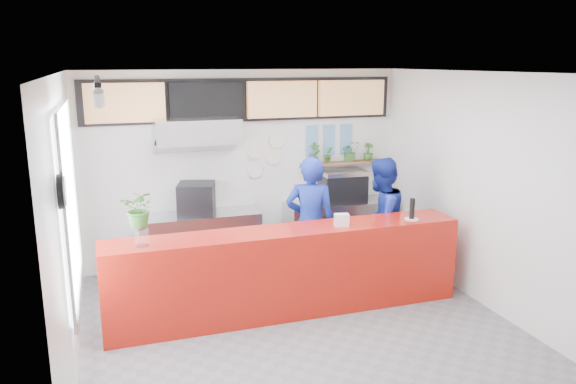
{
  "coord_description": "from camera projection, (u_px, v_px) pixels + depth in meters",
  "views": [
    {
      "loc": [
        -2.11,
        -5.88,
        3.13
      ],
      "look_at": [
        0.1,
        0.7,
        1.5
      ],
      "focal_mm": 35.0,
      "sensor_mm": 36.0,
      "label": 1
    }
  ],
  "objects": [
    {
      "name": "menu_board_mid_right",
      "position": [
        282.0,
        99.0,
        8.58
      ],
      "size": [
        1.1,
        0.1,
        0.55
      ],
      "primitive_type": "cube",
      "color": "tan",
      "rests_on": "wall_back"
    },
    {
      "name": "espresso_tray",
      "position": [
        343.0,
        172.0,
        8.98
      ],
      "size": [
        0.73,
        0.51,
        0.07
      ],
      "primitive_type": "cube",
      "rotation": [
        0.0,
        0.0,
        -0.0
      ],
      "color": "#A6A9AE",
      "rests_on": "espresso_machine"
    },
    {
      "name": "napkin_holder",
      "position": [
        342.0,
        220.0,
        7.03
      ],
      "size": [
        0.2,
        0.15,
        0.16
      ],
      "primitive_type": "cube",
      "rotation": [
        0.0,
        0.0,
        -0.23
      ],
      "color": "silver",
      "rests_on": "service_counter"
    },
    {
      "name": "herb_c",
      "position": [
        350.0,
        151.0,
        9.16
      ],
      "size": [
        0.33,
        0.29,
        0.33
      ],
      "primitive_type": "imported",
      "rotation": [
        0.0,
        0.0,
        -0.12
      ],
      "color": "#2F5F21",
      "rests_on": "herb_shelf"
    },
    {
      "name": "panini_oven",
      "position": [
        196.0,
        199.0,
        8.31
      ],
      "size": [
        0.64,
        0.64,
        0.47
      ],
      "primitive_type": "cube",
      "rotation": [
        0.0,
        0.0,
        -0.28
      ],
      "color": "black",
      "rests_on": "prep_bench"
    },
    {
      "name": "wall_clock_face",
      "position": [
        65.0,
        191.0,
        4.74
      ],
      "size": [
        0.02,
        0.26,
        0.26
      ],
      "primitive_type": "cylinder",
      "rotation": [
        0.0,
        1.57,
        0.0
      ],
      "color": "white",
      "rests_on": "wall_left"
    },
    {
      "name": "wall_back",
      "position": [
        245.0,
        168.0,
        8.76
      ],
      "size": [
        5.0,
        0.0,
        5.0
      ],
      "primitive_type": "plane",
      "rotation": [
        1.57,
        0.0,
        0.0
      ],
      "color": "white",
      "rests_on": "ground"
    },
    {
      "name": "wall_clock_rim",
      "position": [
        61.0,
        192.0,
        4.73
      ],
      "size": [
        0.05,
        0.3,
        0.3
      ],
      "primitive_type": "cylinder",
      "rotation": [
        0.0,
        1.57,
        0.0
      ],
      "color": "black",
      "rests_on": "wall_left"
    },
    {
      "name": "hood_lip",
      "position": [
        197.0,
        144.0,
        8.08
      ],
      "size": [
        1.2,
        0.69,
        0.31
      ],
      "primitive_type": "cube",
      "rotation": [
        -0.35,
        0.0,
        0.0
      ],
      "color": "#B2B5BA",
      "rests_on": "ceiling"
    },
    {
      "name": "extraction_hood",
      "position": [
        196.0,
        131.0,
        8.04
      ],
      "size": [
        1.2,
        0.7,
        0.35
      ],
      "primitive_type": "cube",
      "color": "#B2B5BA",
      "rests_on": "ceiling"
    },
    {
      "name": "photo_frame_a",
      "position": [
        312.0,
        133.0,
        8.96
      ],
      "size": [
        0.2,
        0.02,
        0.25
      ],
      "primitive_type": "cube",
      "color": "#598CBF",
      "rests_on": "wall_back"
    },
    {
      "name": "menu_board_far_right",
      "position": [
        351.0,
        98.0,
        8.94
      ],
      "size": [
        1.1,
        0.1,
        0.55
      ],
      "primitive_type": "cube",
      "color": "tan",
      "rests_on": "wall_back"
    },
    {
      "name": "track_rail",
      "position": [
        97.0,
        80.0,
        5.47
      ],
      "size": [
        0.05,
        2.4,
        0.04
      ],
      "primitive_type": "cube",
      "color": "black",
      "rests_on": "ceiling"
    },
    {
      "name": "window_pane",
      "position": [
        69.0,
        199.0,
        5.91
      ],
      "size": [
        0.04,
        2.2,
        1.9
      ],
      "primitive_type": "cube",
      "color": "silver",
      "rests_on": "wall_left"
    },
    {
      "name": "right_bench",
      "position": [
        340.0,
        228.0,
        9.18
      ],
      "size": [
        1.8,
        0.6,
        0.9
      ],
      "primitive_type": "cube",
      "color": "#B2B5BA",
      "rests_on": "ground"
    },
    {
      "name": "wall_left",
      "position": [
        67.0,
        226.0,
        5.67
      ],
      "size": [
        0.0,
        5.0,
        5.0
      ],
      "primitive_type": "plane",
      "rotation": [
        1.57,
        0.0,
        1.57
      ],
      "color": "white",
      "rests_on": "ground"
    },
    {
      "name": "staff_right",
      "position": [
        380.0,
        221.0,
        8.0
      ],
      "size": [
        1.11,
        1.04,
        1.81
      ],
      "primitive_type": "imported",
      "rotation": [
        0.0,
        0.0,
        3.68
      ],
      "color": "navy",
      "rests_on": "ground"
    },
    {
      "name": "herb_d",
      "position": [
        368.0,
        152.0,
        9.27
      ],
      "size": [
        0.18,
        0.16,
        0.28
      ],
      "primitive_type": "imported",
      "rotation": [
        0.0,
        0.0,
        -0.15
      ],
      "color": "#2F5F21",
      "rests_on": "herb_shelf"
    },
    {
      "name": "floor",
      "position": [
        299.0,
        326.0,
        6.79
      ],
      "size": [
        5.0,
        5.0,
        0.0
      ],
      "primitive_type": "plane",
      "color": "slate",
      "rests_on": "ground"
    },
    {
      "name": "service_counter",
      "position": [
        288.0,
        271.0,
        7.03
      ],
      "size": [
        4.5,
        0.6,
        1.1
      ],
      "primitive_type": "cube",
      "color": "#A6160B",
      "rests_on": "ground"
    },
    {
      "name": "photo_frame_d",
      "position": [
        312.0,
        148.0,
        9.02
      ],
      "size": [
        0.2,
        0.02,
        0.25
      ],
      "primitive_type": "cube",
      "color": "#598CBF",
      "rests_on": "wall_back"
    },
    {
      "name": "soffit",
      "position": [
        245.0,
        100.0,
        8.48
      ],
      "size": [
        4.8,
        0.04,
        0.65
      ],
      "primitive_type": "cube",
      "color": "black",
      "rests_on": "wall_back"
    },
    {
      "name": "photo_frame_c",
      "position": [
        346.0,
        132.0,
        9.15
      ],
      "size": [
        0.2,
        0.02,
        0.25
      ],
      "primitive_type": "cube",
      "color": "#598CBF",
      "rests_on": "wall_back"
    },
    {
      "name": "photo_frame_b",
      "position": [
        329.0,
        132.0,
        9.06
      ],
      "size": [
        0.2,
        0.02,
        0.25
      ],
      "primitive_type": "cube",
      "color": "#598CBF",
      "rests_on": "wall_back"
    },
    {
      "name": "herb_shelf",
      "position": [
        342.0,
        163.0,
        9.16
      ],
      "size": [
        1.4,
        0.18,
        0.04
      ],
      "primitive_type": "cube",
      "color": "brown",
      "rests_on": "wall_back"
    },
    {
      "name": "dec_plate_c",
      "position": [
        255.0,
        170.0,
        8.79
      ],
      "size": [
        0.24,
        0.03,
        0.24
      ],
      "primitive_type": "cylinder",
      "rotation": [
        1.57,
        0.0,
        0.0
      ],
      "color": "silver",
      "rests_on": "wall_back"
    },
    {
      "name": "wall_right",
      "position": [
        482.0,
        190.0,
        7.22
      ],
      "size": [
        0.0,
        5.0,
        5.0
      ],
      "primitive_type": "plane",
      "rotation": [
        1.57,
        0.0,
        -1.57
      ],
      "color": "white",
      "rests_on": "ground"
    },
    {
      "name": "basil_vase",
      "position": [
        140.0,
        209.0,
        6.2
      ],
      "size": [
        0.48,
        0.45,
        0.43
      ],
      "primitive_type": "imported",
      "rotation": [
        0.0,
        0.0,
        -0.35
      ],
      "color": "#2F5F21",
      "rests_on": "glass_vase"
    },
    {
      "name": "dec_plate_a",
      "position": [
        255.0,
        152.0,
        8.72
      ],
      "size": [
        0.24,
        0.03,
        0.24
      ],
      "primitive_type": "cylinder",
      "rotation": [
        1.57,
        0.0,
        0.0
      ],
      "color": "silver",
      "rests_on": "wall_back"
    },
    {
      "name": "menu_board_far_left",
      "position": [
        125.0,
        103.0,
        7.86
      ],
      "size": [
        1.1,
        0.1,
        0.55
      ],
      "primitive_type": "cube",
      "color": "tan",
      "rests_on": "wall_back"
    },
    {
      "name": "menu_board_mid_left",
      "position": [
        207.0,
        101.0,
        8.22
      ],
      "size": [
        1.1,
        0.1,
        0.55
      ],
      "primitive_type": "cube",
      "color": "black",
      "rests_on": "wall_back"
    },
    {
      "name": "window_frame",
      "position": [
        71.0,
        199.0,
        5.92
      ],
      "size": [
        0.03,
        2.3,
        2.0
      ],
      "primitive_type": "cube",
      "color": "#B2B5BA",
      "rests_on": "wall_left"
    },
    {
      "name": "espresso_machine",
      "position": [
        343.0,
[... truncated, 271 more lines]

